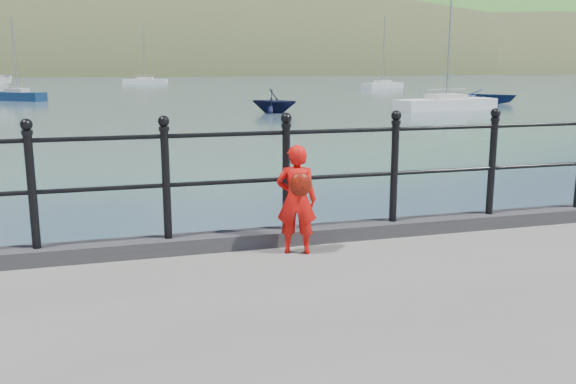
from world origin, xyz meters
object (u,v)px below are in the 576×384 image
object	(u,v)px
sailboat_near	(446,105)
launch_blue	(480,96)
railing	(228,167)
launch_navy	(274,101)
sailboat_far	(383,86)
child	(297,199)
sailboat_deep	(145,81)
sailboat_port	(18,97)

from	to	relation	value
sailboat_near	launch_blue	bearing A→B (deg)	31.34
railing	launch_navy	distance (m)	30.77
sailboat_far	launch_navy	bearing A→B (deg)	-149.28
child	sailboat_far	distance (m)	71.27
railing	sailboat_deep	bearing A→B (deg)	87.41
launch_blue	sailboat_near	xyz separation A→B (m)	(-6.01, -5.33, -0.19)
railing	launch_blue	xyz separation A→B (m)	(25.57, 34.47, -1.29)
launch_blue	sailboat_far	size ratio (longest dim) A/B	0.59
launch_blue	sailboat_near	bearing A→B (deg)	166.73
railing	sailboat_port	xyz separation A→B (m)	(-8.21, 47.48, -1.48)
railing	sailboat_far	xyz separation A→B (m)	(31.21, 64.00, -1.48)
launch_blue	launch_navy	size ratio (longest dim) A/B	1.87
sailboat_far	sailboat_near	size ratio (longest dim) A/B	0.93
child	sailboat_port	distance (m)	48.66
child	launch_navy	world-z (taller)	child
sailboat_port	sailboat_deep	distance (m)	46.55
launch_navy	sailboat_far	world-z (taller)	sailboat_far
sailboat_far	sailboat_port	distance (m)	42.75
launch_blue	sailboat_near	size ratio (longest dim) A/B	0.54
child	sailboat_near	size ratio (longest dim) A/B	0.11
sailboat_port	sailboat_deep	bearing A→B (deg)	108.35
railing	child	xyz separation A→B (m)	(0.60, -0.35, -0.28)
launch_blue	launch_navy	bearing A→B (deg)	140.86
sailboat_far	launch_blue	bearing A→B (deg)	-126.41
sailboat_port	sailboat_deep	size ratio (longest dim) A/B	0.69
launch_navy	sailboat_near	bearing A→B (deg)	-57.33
sailboat_deep	railing	bearing A→B (deg)	-79.66
railing	child	distance (m)	0.75
sailboat_near	sailboat_deep	size ratio (longest dim) A/B	0.96
railing	sailboat_deep	size ratio (longest dim) A/B	1.85
child	sailboat_port	xyz separation A→B (m)	(-8.82, 47.84, -1.20)
sailboat_deep	launch_blue	bearing A→B (deg)	-56.79
launch_blue	sailboat_far	xyz separation A→B (m)	(5.64, 29.53, -0.19)
launch_blue	sailboat_deep	size ratio (longest dim) A/B	0.52
child	sailboat_far	size ratio (longest dim) A/B	0.12
child	launch_navy	size ratio (longest dim) A/B	0.39
railing	child	size ratio (longest dim) A/B	16.93
launch_blue	launch_navy	world-z (taller)	launch_navy
launch_blue	child	bearing A→B (deg)	179.53
sailboat_port	launch_navy	bearing A→B (deg)	-13.49
railing	launch_blue	bearing A→B (deg)	53.43
sailboat_port	sailboat_near	world-z (taller)	sailboat_near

